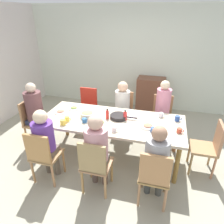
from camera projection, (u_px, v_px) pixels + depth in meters
The scene contains 34 objects.
ground_plane at pixel (112, 155), 3.79m from camera, with size 6.83×6.83×0.00m, color #A19D88.
wall_back at pixel (136, 59), 5.29m from camera, with size 5.93×0.12×2.60m, color silver.
dining_table at pixel (112, 123), 3.49m from camera, with size 2.43×1.02×0.74m.
chair_0 at pixel (123, 110), 4.33m from camera, with size 0.40×0.40×0.90m.
person_0 at pixel (122, 103), 4.17m from camera, with size 0.30×0.30×1.17m.
chair_1 at pixel (95, 164), 2.79m from camera, with size 0.40×0.40×0.90m.
person_1 at pixel (97, 147), 2.77m from camera, with size 0.32×0.32×1.22m.
chair_2 at pixel (162, 115), 4.14m from camera, with size 0.40×0.40×0.90m.
person_2 at pixel (163, 106), 3.96m from camera, with size 0.30×0.30×1.26m.
chair_3 at pixel (88, 106), 4.52m from camera, with size 0.40×0.40×0.90m.
chair_4 at pixel (43, 154), 2.99m from camera, with size 0.40×0.40×0.90m.
person_4 at pixel (45, 139), 2.97m from camera, with size 0.31×0.31×1.19m.
chair_5 at pixel (154, 175), 2.60m from camera, with size 0.40×0.40×0.90m.
person_5 at pixel (156, 158), 2.59m from camera, with size 0.31×0.31×1.19m.
chair_6 at pixel (210, 145), 3.18m from camera, with size 0.40×0.40×0.90m.
chair_7 at pixel (33, 120), 3.94m from camera, with size 0.40×0.40×0.90m.
person_7 at pixel (35, 109), 3.81m from camera, with size 0.31×0.31×1.27m.
plate_0 at pixel (74, 108), 3.85m from camera, with size 0.21×0.21×0.04m.
plate_1 at pixel (61, 112), 3.72m from camera, with size 0.24×0.24×0.04m.
plate_2 at pixel (148, 126), 3.25m from camera, with size 0.26×0.26×0.04m.
plate_3 at pixel (101, 123), 3.35m from camera, with size 0.21×0.21×0.04m.
bowl_0 at pixel (87, 114), 3.54m from camera, with size 0.24×0.24×0.11m.
serving_pan at pixel (119, 117), 3.51m from camera, with size 0.48×0.30×0.06m.
cup_0 at pixel (153, 130), 3.10m from camera, with size 0.12×0.09×0.07m.
cup_1 at pixel (63, 122), 3.30m from camera, with size 0.12×0.09×0.09m.
cup_2 at pixel (161, 115), 3.54m from camera, with size 0.11×0.08×0.08m.
cup_3 at pixel (177, 118), 3.41m from camera, with size 0.12×0.08×0.09m.
cup_4 at pixel (179, 131), 3.08m from camera, with size 0.11×0.07×0.07m.
cup_5 at pixel (85, 120), 3.37m from camera, with size 0.11×0.08×0.07m.
cup_6 at pixel (67, 119), 3.40m from camera, with size 0.11×0.07×0.09m.
cup_7 at pixel (114, 129), 3.11m from camera, with size 0.11×0.07×0.08m.
bottle_0 at pixel (107, 114), 3.46m from camera, with size 0.05×0.05×0.19m.
bottle_1 at pixel (125, 115), 3.43m from camera, with size 0.06×0.06×0.18m.
side_cabinet at pixel (150, 95), 5.30m from camera, with size 0.70×0.44×0.90m, color brown.
Camera 1 is at (0.81, -2.94, 2.39)m, focal length 32.54 mm.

